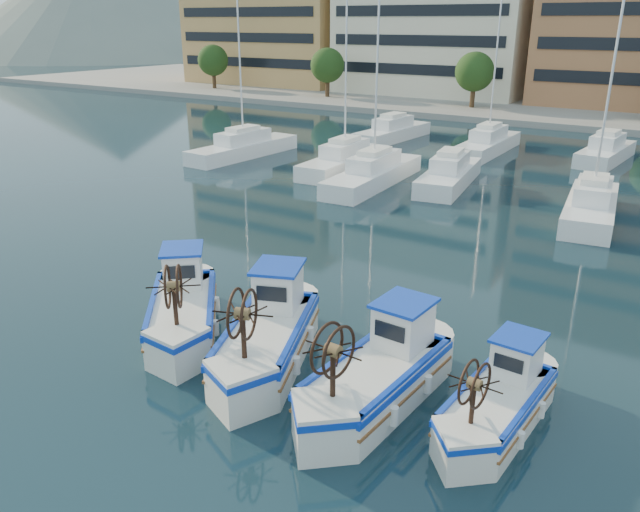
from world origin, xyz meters
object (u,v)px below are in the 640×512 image
Objects in this scene: fishing_boat_a at (183,306)px; fishing_boat_b at (268,333)px; fishing_boat_d at (499,399)px; fishing_boat_c at (380,372)px.

fishing_boat_a is 0.91× the size of fishing_boat_b.
fishing_boat_d is (6.50, 0.57, -0.17)m from fishing_boat_b.
fishing_boat_b is (3.37, -0.01, 0.04)m from fishing_boat_a.
fishing_boat_b is at bearing -178.31° from fishing_boat_c.
fishing_boat_d is at bearing 16.52° from fishing_boat_c.
fishing_boat_a is 9.89m from fishing_boat_d.
fishing_boat_c is at bearing -163.28° from fishing_boat_d.
fishing_boat_c is 2.96m from fishing_boat_d.
fishing_boat_a is at bearing 158.15° from fishing_boat_b.
fishing_boat_d is (2.88, 0.67, -0.14)m from fishing_boat_c.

